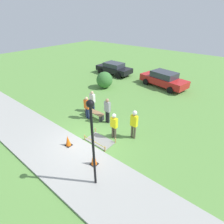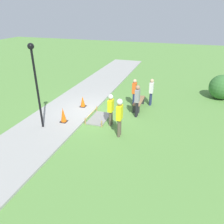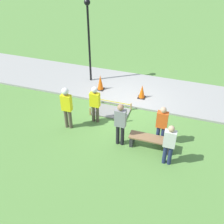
% 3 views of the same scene
% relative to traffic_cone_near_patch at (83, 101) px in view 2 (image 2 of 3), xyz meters
% --- Properties ---
extents(ground_plane, '(60.00, 60.00, 0.00)m').
position_rel_traffic_cone_near_patch_xyz_m(ground_plane, '(0.51, 0.84, -0.42)').
color(ground_plane, '#5B8E42').
extents(sidewalk, '(28.00, 3.08, 0.10)m').
position_rel_traffic_cone_near_patch_xyz_m(sidewalk, '(0.51, -0.70, -0.37)').
color(sidewalk, '#9E9E99').
rests_on(sidewalk, ground_plane).
extents(wet_concrete_patch, '(1.64, 0.96, 0.35)m').
position_rel_traffic_cone_near_patch_xyz_m(wet_concrete_patch, '(1.04, 1.44, -0.39)').
color(wet_concrete_patch, gray).
rests_on(wet_concrete_patch, ground_plane).
extents(traffic_cone_near_patch, '(0.34, 0.34, 0.66)m').
position_rel_traffic_cone_near_patch_xyz_m(traffic_cone_near_patch, '(0.00, 0.00, 0.00)').
color(traffic_cone_near_patch, black).
rests_on(traffic_cone_near_patch, sidewalk).
extents(traffic_cone_far_patch, '(0.34, 0.34, 0.78)m').
position_rel_traffic_cone_near_patch_xyz_m(traffic_cone_far_patch, '(2.09, -0.11, 0.06)').
color(traffic_cone_far_patch, black).
rests_on(traffic_cone_far_patch, sidewalk).
extents(park_bench, '(1.60, 0.44, 0.50)m').
position_rel_traffic_cone_near_patch_xyz_m(park_bench, '(-1.07, 3.16, -0.08)').
color(park_bench, '#2D2D33').
rests_on(park_bench, ground_plane).
extents(worker_supervisor, '(0.40, 0.27, 1.86)m').
position_rel_traffic_cone_near_patch_xyz_m(worker_supervisor, '(2.35, 2.97, 0.70)').
color(worker_supervisor, brown).
rests_on(worker_supervisor, ground_plane).
extents(worker_assistant, '(0.40, 0.24, 1.66)m').
position_rel_traffic_cone_near_patch_xyz_m(worker_assistant, '(1.45, 2.25, 0.55)').
color(worker_assistant, brown).
rests_on(worker_assistant, ground_plane).
extents(bystander_in_orange_shirt, '(0.40, 0.22, 1.67)m').
position_rel_traffic_cone_near_patch_xyz_m(bystander_in_orange_shirt, '(-1.35, 2.80, 0.52)').
color(bystander_in_orange_shirt, navy).
rests_on(bystander_in_orange_shirt, ground_plane).
extents(bystander_in_gray_shirt, '(0.40, 0.22, 1.66)m').
position_rel_traffic_cone_near_patch_xyz_m(bystander_in_gray_shirt, '(-1.77, 3.75, 0.51)').
color(bystander_in_gray_shirt, navy).
rests_on(bystander_in_gray_shirt, ground_plane).
extents(bystander_in_white_shirt, '(0.40, 0.24, 1.80)m').
position_rel_traffic_cone_near_patch_xyz_m(bystander_in_white_shirt, '(0.07, 3.28, 0.60)').
color(bystander_in_white_shirt, black).
rests_on(bystander_in_white_shirt, ground_plane).
extents(lamppost_near, '(0.28, 0.28, 4.01)m').
position_rel_traffic_cone_near_patch_xyz_m(lamppost_near, '(2.88, -0.83, 2.29)').
color(lamppost_near, black).
rests_on(lamppost_near, sidewalk).
extents(shrub_rounded_near, '(1.59, 1.59, 1.59)m').
position_rel_traffic_cone_near_patch_xyz_m(shrub_rounded_near, '(-4.26, 7.94, 0.37)').
color(shrub_rounded_near, '#387033').
rests_on(shrub_rounded_near, ground_plane).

